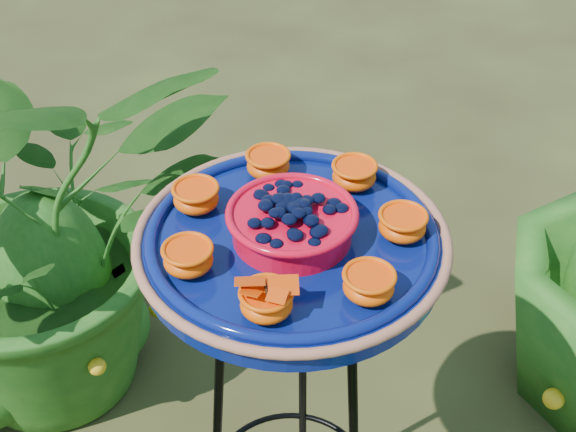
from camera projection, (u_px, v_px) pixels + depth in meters
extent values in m
torus|color=black|center=(292.00, 263.00, 1.16)|extent=(0.25, 0.25, 0.02)
cylinder|color=black|center=(303.00, 379.00, 1.53)|extent=(0.02, 0.08, 0.84)
cylinder|color=#07145C|center=(292.00, 247.00, 1.14)|extent=(0.43, 0.43, 0.04)
torus|color=#A6734B|center=(292.00, 238.00, 1.13)|extent=(0.45, 0.45, 0.02)
torus|color=#07145C|center=(292.00, 236.00, 1.13)|extent=(0.42, 0.42, 0.02)
cylinder|color=red|center=(292.00, 225.00, 1.12)|extent=(0.17, 0.17, 0.04)
torus|color=red|center=(292.00, 213.00, 1.11)|extent=(0.19, 0.19, 0.01)
ellipsoid|color=black|center=(292.00, 210.00, 1.10)|extent=(0.15, 0.15, 0.03)
ellipsoid|color=#EC3E02|center=(402.00, 227.00, 1.12)|extent=(0.07, 0.07, 0.03)
cylinder|color=#FB4E05|center=(403.00, 217.00, 1.11)|extent=(0.06, 0.06, 0.01)
ellipsoid|color=#EC3E02|center=(354.00, 177.00, 1.22)|extent=(0.07, 0.07, 0.03)
cylinder|color=#FB4E05|center=(355.00, 168.00, 1.21)|extent=(0.06, 0.06, 0.01)
ellipsoid|color=#EC3E02|center=(268.00, 166.00, 1.24)|extent=(0.07, 0.07, 0.03)
cylinder|color=#FB4E05|center=(268.00, 157.00, 1.23)|extent=(0.06, 0.06, 0.01)
ellipsoid|color=#EC3E02|center=(196.00, 199.00, 1.17)|extent=(0.07, 0.07, 0.03)
cylinder|color=#FB4E05|center=(195.00, 190.00, 1.16)|extent=(0.06, 0.06, 0.01)
ellipsoid|color=#EC3E02|center=(188.00, 260.00, 1.07)|extent=(0.07, 0.07, 0.03)
cylinder|color=#FB4E05|center=(187.00, 251.00, 1.06)|extent=(0.06, 0.06, 0.01)
ellipsoid|color=#EC3E02|center=(266.00, 304.00, 1.00)|extent=(0.07, 0.07, 0.03)
cylinder|color=#FB4E05|center=(266.00, 294.00, 0.99)|extent=(0.06, 0.06, 0.01)
ellipsoid|color=#EC3E02|center=(369.00, 287.00, 1.03)|extent=(0.07, 0.07, 0.03)
cylinder|color=#FB4E05|center=(369.00, 277.00, 1.02)|extent=(0.06, 0.06, 0.01)
cylinder|color=black|center=(266.00, 289.00, 0.99)|extent=(0.01, 0.03, 0.00)
cube|color=#E24804|center=(250.00, 281.00, 0.99)|extent=(0.04, 0.03, 0.01)
cube|color=#E24804|center=(283.00, 285.00, 0.98)|extent=(0.04, 0.03, 0.01)
imported|color=#1B5316|center=(40.00, 224.00, 1.82)|extent=(1.13, 1.10, 0.95)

